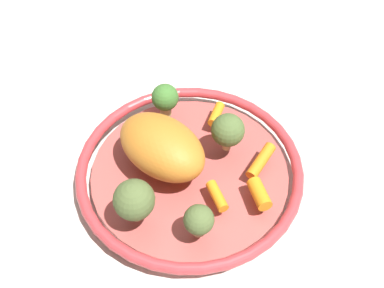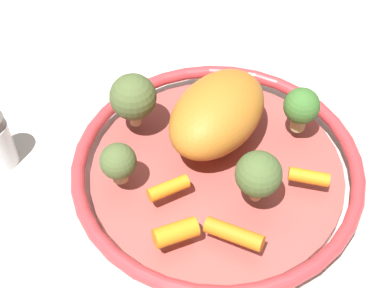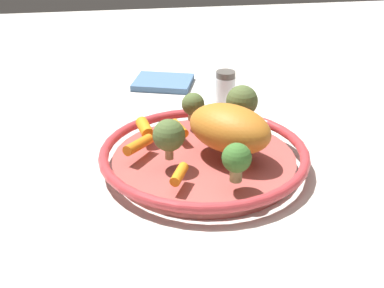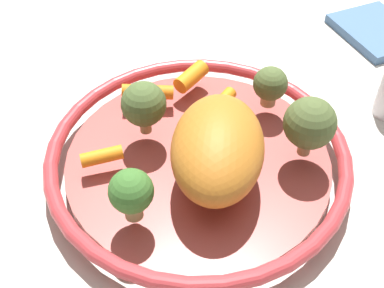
{
  "view_description": "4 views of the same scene",
  "coord_description": "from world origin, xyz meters",
  "px_view_note": "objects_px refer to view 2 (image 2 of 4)",
  "views": [
    {
      "loc": [
        0.04,
        0.44,
        0.62
      ],
      "look_at": [
        -0.01,
        -0.02,
        0.06
      ],
      "focal_mm": 44.44,
      "sensor_mm": 36.0,
      "label": 1
    },
    {
      "loc": [
        -0.4,
        0.13,
        0.55
      ],
      "look_at": [
        0.01,
        0.03,
        0.07
      ],
      "focal_mm": 51.84,
      "sensor_mm": 36.0,
      "label": 2
    },
    {
      "loc": [
        -0.14,
        -0.77,
        0.44
      ],
      "look_at": [
        -0.02,
        -0.01,
        0.05
      ],
      "focal_mm": 49.76,
      "sensor_mm": 36.0,
      "label": 3
    },
    {
      "loc": [
        0.29,
        -0.26,
        0.44
      ],
      "look_at": [
        0.02,
        -0.02,
        0.07
      ],
      "focal_mm": 46.38,
      "sensor_mm": 36.0,
      "label": 4
    }
  ],
  "objects_px": {
    "broccoli_floret_large": "(258,175)",
    "broccoli_floret_edge": "(118,161)",
    "baby_carrot_back": "(309,177)",
    "baby_carrot_left": "(168,188)",
    "roast_chicken_piece": "(217,113)",
    "broccoli_floret_mid": "(301,107)",
    "baby_carrot_near_rim": "(234,234)",
    "serving_bowl": "(217,169)",
    "baby_carrot_right": "(176,232)",
    "broccoli_floret_small": "(133,97)"
  },
  "relations": [
    {
      "from": "broccoli_floret_small",
      "to": "broccoli_floret_large",
      "type": "bearing_deg",
      "value": -142.37
    },
    {
      "from": "baby_carrot_right",
      "to": "broccoli_floret_small",
      "type": "relative_size",
      "value": 0.64
    },
    {
      "from": "baby_carrot_near_rim",
      "to": "broccoli_floret_large",
      "type": "distance_m",
      "value": 0.07
    },
    {
      "from": "baby_carrot_near_rim",
      "to": "broccoli_floret_small",
      "type": "distance_m",
      "value": 0.21
    },
    {
      "from": "serving_bowl",
      "to": "baby_carrot_left",
      "type": "relative_size",
      "value": 7.32
    },
    {
      "from": "baby_carrot_left",
      "to": "broccoli_floret_edge",
      "type": "relative_size",
      "value": 0.92
    },
    {
      "from": "baby_carrot_back",
      "to": "broccoli_floret_large",
      "type": "relative_size",
      "value": 0.68
    },
    {
      "from": "broccoli_floret_large",
      "to": "broccoli_floret_small",
      "type": "height_order",
      "value": "broccoli_floret_small"
    },
    {
      "from": "baby_carrot_right",
      "to": "broccoli_floret_small",
      "type": "bearing_deg",
      "value": 4.26
    },
    {
      "from": "serving_bowl",
      "to": "broccoli_floret_edge",
      "type": "bearing_deg",
      "value": 89.41
    },
    {
      "from": "baby_carrot_back",
      "to": "serving_bowl",
      "type": "bearing_deg",
      "value": 59.74
    },
    {
      "from": "broccoli_floret_large",
      "to": "broccoli_floret_edge",
      "type": "height_order",
      "value": "broccoli_floret_large"
    },
    {
      "from": "broccoli_floret_large",
      "to": "serving_bowl",
      "type": "bearing_deg",
      "value": 23.97
    },
    {
      "from": "broccoli_floret_large",
      "to": "broccoli_floret_edge",
      "type": "xyz_separation_m",
      "value": [
        0.06,
        0.14,
        -0.01
      ]
    },
    {
      "from": "roast_chicken_piece",
      "to": "broccoli_floret_large",
      "type": "bearing_deg",
      "value": -169.94
    },
    {
      "from": "roast_chicken_piece",
      "to": "baby_carrot_back",
      "type": "xyz_separation_m",
      "value": [
        -0.09,
        -0.08,
        -0.03
      ]
    },
    {
      "from": "serving_bowl",
      "to": "baby_carrot_near_rim",
      "type": "xyz_separation_m",
      "value": [
        -0.11,
        0.01,
        0.03
      ]
    },
    {
      "from": "baby_carrot_left",
      "to": "broccoli_floret_edge",
      "type": "xyz_separation_m",
      "value": [
        0.03,
        0.05,
        0.02
      ]
    },
    {
      "from": "broccoli_floret_large",
      "to": "broccoli_floret_small",
      "type": "xyz_separation_m",
      "value": [
        0.15,
        0.11,
        0.0
      ]
    },
    {
      "from": "baby_carrot_back",
      "to": "broccoli_floret_edge",
      "type": "xyz_separation_m",
      "value": [
        0.06,
        0.21,
        0.02
      ]
    },
    {
      "from": "broccoli_floret_large",
      "to": "broccoli_floret_mid",
      "type": "distance_m",
      "value": 0.12
    },
    {
      "from": "baby_carrot_back",
      "to": "broccoli_floret_mid",
      "type": "relative_size",
      "value": 0.76
    },
    {
      "from": "broccoli_floret_large",
      "to": "broccoli_floret_edge",
      "type": "distance_m",
      "value": 0.16
    },
    {
      "from": "broccoli_floret_large",
      "to": "broccoli_floret_small",
      "type": "bearing_deg",
      "value": 37.63
    },
    {
      "from": "roast_chicken_piece",
      "to": "broccoli_floret_large",
      "type": "xyz_separation_m",
      "value": [
        -0.1,
        -0.02,
        0.0
      ]
    },
    {
      "from": "baby_carrot_near_rim",
      "to": "broccoli_floret_edge",
      "type": "relative_size",
      "value": 1.22
    },
    {
      "from": "baby_carrot_back",
      "to": "broccoli_floret_small",
      "type": "height_order",
      "value": "broccoli_floret_small"
    },
    {
      "from": "roast_chicken_piece",
      "to": "baby_carrot_near_rim",
      "type": "bearing_deg",
      "value": 171.91
    },
    {
      "from": "serving_bowl",
      "to": "baby_carrot_back",
      "type": "height_order",
      "value": "baby_carrot_back"
    },
    {
      "from": "roast_chicken_piece",
      "to": "baby_carrot_left",
      "type": "distance_m",
      "value": 0.11
    },
    {
      "from": "serving_bowl",
      "to": "baby_carrot_left",
      "type": "height_order",
      "value": "baby_carrot_left"
    },
    {
      "from": "baby_carrot_near_rim",
      "to": "broccoli_floret_edge",
      "type": "bearing_deg",
      "value": 43.82
    },
    {
      "from": "roast_chicken_piece",
      "to": "baby_carrot_near_rim",
      "type": "distance_m",
      "value": 0.15
    },
    {
      "from": "baby_carrot_back",
      "to": "baby_carrot_left",
      "type": "relative_size",
      "value": 0.96
    },
    {
      "from": "serving_bowl",
      "to": "broccoli_floret_mid",
      "type": "relative_size",
      "value": 5.81
    },
    {
      "from": "baby_carrot_back",
      "to": "broccoli_floret_edge",
      "type": "height_order",
      "value": "broccoli_floret_edge"
    },
    {
      "from": "serving_bowl",
      "to": "baby_carrot_near_rim",
      "type": "relative_size",
      "value": 5.49
    },
    {
      "from": "baby_carrot_left",
      "to": "broccoli_floret_small",
      "type": "relative_size",
      "value": 0.65
    },
    {
      "from": "baby_carrot_right",
      "to": "broccoli_floret_mid",
      "type": "relative_size",
      "value": 0.78
    },
    {
      "from": "broccoli_floret_mid",
      "to": "broccoli_floret_edge",
      "type": "relative_size",
      "value": 1.16
    },
    {
      "from": "baby_carrot_near_rim",
      "to": "baby_carrot_right",
      "type": "relative_size",
      "value": 1.36
    },
    {
      "from": "broccoli_floret_edge",
      "to": "roast_chicken_piece",
      "type": "bearing_deg",
      "value": -72.77
    },
    {
      "from": "broccoli_floret_mid",
      "to": "broccoli_floret_small",
      "type": "bearing_deg",
      "value": 74.12
    },
    {
      "from": "baby_carrot_right",
      "to": "baby_carrot_near_rim",
      "type": "bearing_deg",
      "value": -103.98
    },
    {
      "from": "baby_carrot_back",
      "to": "broccoli_floret_mid",
      "type": "bearing_deg",
      "value": -12.23
    },
    {
      "from": "roast_chicken_piece",
      "to": "broccoli_floret_small",
      "type": "xyz_separation_m",
      "value": [
        0.04,
        0.09,
        0.01
      ]
    },
    {
      "from": "roast_chicken_piece",
      "to": "baby_carrot_near_rim",
      "type": "xyz_separation_m",
      "value": [
        -0.15,
        0.02,
        -0.03
      ]
    },
    {
      "from": "serving_bowl",
      "to": "broccoli_floret_small",
      "type": "xyz_separation_m",
      "value": [
        0.08,
        0.08,
        0.06
      ]
    },
    {
      "from": "roast_chicken_piece",
      "to": "baby_carrot_back",
      "type": "bearing_deg",
      "value": -138.41
    },
    {
      "from": "serving_bowl",
      "to": "baby_carrot_back",
      "type": "xyz_separation_m",
      "value": [
        -0.05,
        -0.09,
        0.03
      ]
    }
  ]
}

